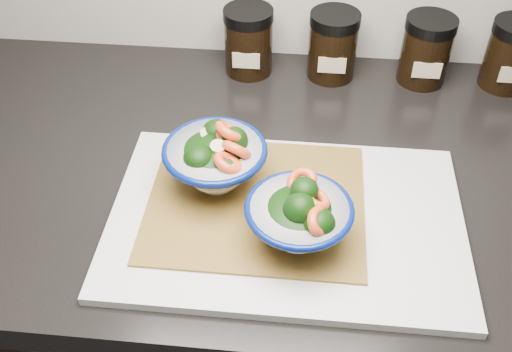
# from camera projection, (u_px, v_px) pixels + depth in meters

# --- Properties ---
(cabinet) EXTENTS (3.43, 0.58, 0.86)m
(cabinet) POSITION_uv_depth(u_px,v_px,m) (337.00, 349.00, 1.16)
(cabinet) COLOR black
(cabinet) RESTS_ON ground
(countertop) EXTENTS (3.50, 0.60, 0.04)m
(countertop) POSITION_uv_depth(u_px,v_px,m) (367.00, 181.00, 0.86)
(countertop) COLOR black
(countertop) RESTS_ON cabinet
(cutting_board) EXTENTS (0.45, 0.30, 0.01)m
(cutting_board) POSITION_uv_depth(u_px,v_px,m) (286.00, 219.00, 0.77)
(cutting_board) COLOR silver
(cutting_board) RESTS_ON countertop
(bamboo_mat) EXTENTS (0.28, 0.24, 0.00)m
(bamboo_mat) POSITION_uv_depth(u_px,v_px,m) (256.00, 202.00, 0.78)
(bamboo_mat) COLOR #A47E31
(bamboo_mat) RESTS_ON cutting_board
(bowl_left) EXTENTS (0.14, 0.14, 0.10)m
(bowl_left) POSITION_uv_depth(u_px,v_px,m) (216.00, 159.00, 0.77)
(bowl_left) COLOR white
(bowl_left) RESTS_ON bamboo_mat
(bowl_right) EXTENTS (0.13, 0.13, 0.09)m
(bowl_right) POSITION_uv_depth(u_px,v_px,m) (300.00, 218.00, 0.70)
(bowl_right) COLOR white
(bowl_right) RESTS_ON bamboo_mat
(spice_jar_a) EXTENTS (0.08, 0.08, 0.11)m
(spice_jar_a) POSITION_uv_depth(u_px,v_px,m) (249.00, 41.00, 0.99)
(spice_jar_a) COLOR black
(spice_jar_a) RESTS_ON countertop
(spice_jar_b) EXTENTS (0.08, 0.08, 0.11)m
(spice_jar_b) POSITION_uv_depth(u_px,v_px,m) (333.00, 45.00, 0.98)
(spice_jar_b) COLOR black
(spice_jar_b) RESTS_ON countertop
(spice_jar_c) EXTENTS (0.08, 0.08, 0.11)m
(spice_jar_c) POSITION_uv_depth(u_px,v_px,m) (426.00, 50.00, 0.97)
(spice_jar_c) COLOR black
(spice_jar_c) RESTS_ON countertop
(spice_jar_d) EXTENTS (0.08, 0.08, 0.11)m
(spice_jar_d) POSITION_uv_depth(u_px,v_px,m) (511.00, 54.00, 0.96)
(spice_jar_d) COLOR black
(spice_jar_d) RESTS_ON countertop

